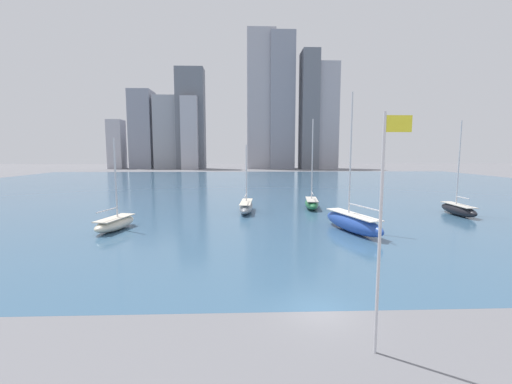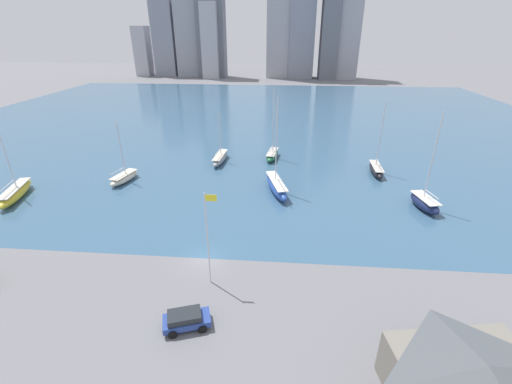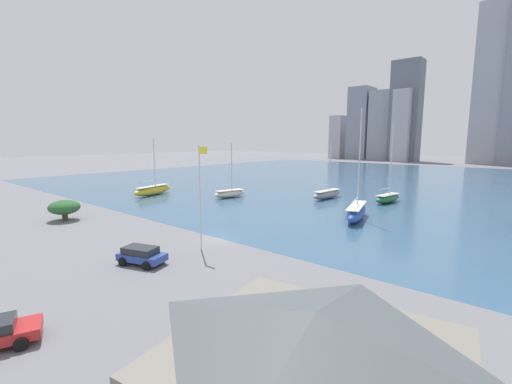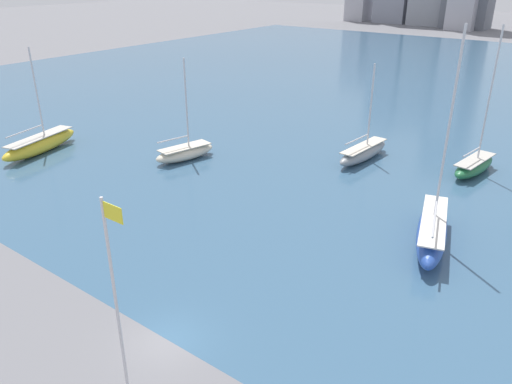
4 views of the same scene
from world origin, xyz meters
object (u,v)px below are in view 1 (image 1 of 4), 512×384
(flag_pole, at_px, (382,226))
(sailboat_black, at_px, (458,209))
(sailboat_blue, at_px, (352,222))
(sailboat_gray, at_px, (246,206))
(sailboat_cream, at_px, (115,223))
(sailboat_green, at_px, (312,203))

(flag_pole, distance_m, sailboat_black, 41.60)
(sailboat_blue, relative_size, sailboat_black, 1.16)
(flag_pole, xyz_separation_m, sailboat_gray, (-5.56, 36.55, -4.94))
(flag_pole, relative_size, sailboat_cream, 1.01)
(sailboat_black, relative_size, sailboat_green, 0.95)
(sailboat_cream, bearing_deg, sailboat_green, 42.26)
(flag_pole, bearing_deg, sailboat_black, 53.00)
(flag_pole, xyz_separation_m, sailboat_green, (4.98, 39.60, -4.92))
(sailboat_cream, relative_size, sailboat_gray, 1.06)
(sailboat_black, height_order, sailboat_green, sailboat_green)
(sailboat_green, bearing_deg, sailboat_blue, -77.49)
(flag_pole, height_order, sailboat_green, sailboat_green)
(flag_pole, bearing_deg, sailboat_gray, 98.65)
(sailboat_blue, distance_m, sailboat_green, 16.44)
(flag_pole, bearing_deg, sailboat_blue, 74.72)
(sailboat_gray, bearing_deg, sailboat_black, -2.48)
(sailboat_blue, bearing_deg, sailboat_gray, 115.81)
(sailboat_cream, xyz_separation_m, sailboat_black, (45.74, 7.76, 0.07))
(sailboat_cream, relative_size, sailboat_blue, 0.68)
(sailboat_cream, height_order, sailboat_green, sailboat_green)
(sailboat_cream, bearing_deg, sailboat_blue, 8.96)
(sailboat_cream, height_order, sailboat_blue, sailboat_blue)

